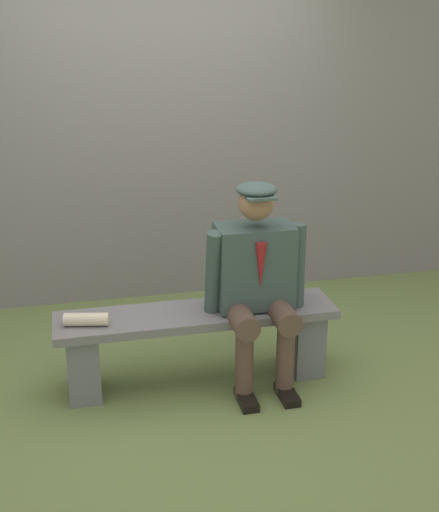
% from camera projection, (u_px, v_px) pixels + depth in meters
% --- Properties ---
extents(ground_plane, '(30.00, 30.00, 0.00)m').
position_uv_depth(ground_plane, '(197.00, 380.00, 4.35)').
color(ground_plane, olive).
extents(bench, '(1.73, 0.39, 0.48)m').
position_uv_depth(bench, '(197.00, 336.00, 4.24)').
color(bench, slate).
rests_on(bench, ground).
extents(seated_man, '(0.63, 0.59, 1.27)m').
position_uv_depth(seated_man, '(257.00, 276.00, 4.13)').
color(seated_man, '#354745').
rests_on(seated_man, ground).
extents(rolled_magazine, '(0.27, 0.13, 0.08)m').
position_uv_depth(rolled_magazine, '(86.00, 319.00, 3.98)').
color(rolled_magazine, beige).
rests_on(rolled_magazine, bench).
extents(stadium_wall, '(12.00, 0.24, 2.40)m').
position_uv_depth(stadium_wall, '(158.00, 147.00, 5.33)').
color(stadium_wall, slate).
rests_on(stadium_wall, ground).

